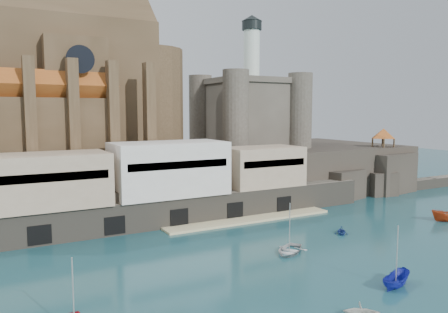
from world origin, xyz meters
TOP-DOWN VIEW (x-y plane):
  - ground at (0.00, 0.00)m, footprint 300.00×300.00m
  - promontory at (-0.19, 39.37)m, footprint 100.00×36.00m
  - quay at (-10.19, 23.07)m, footprint 70.00×12.00m
  - church at (-24.13, 41.85)m, footprint 47.00×25.93m
  - castle_keep at (16.08, 41.08)m, footprint 21.20×21.20m
  - rock_outcrop at (42.00, 25.84)m, footprint 14.50×10.50m
  - pavilion at (42.00, 26.00)m, footprint 6.40×6.40m
  - boat_2 at (0.49, -12.37)m, footprint 2.23×2.20m
  - boat_6 at (-2.45, 1.62)m, footprint 3.37×3.97m
  - boat_7 at (9.41, 4.69)m, footprint 2.84×2.68m

SIDE VIEW (x-z plane):
  - ground at x=0.00m, z-range 0.00..0.00m
  - boat_2 at x=0.49m, z-range -2.34..2.34m
  - boat_6 at x=-2.45m, z-range -2.85..2.85m
  - boat_7 at x=9.41m, z-range -1.41..1.41m
  - rock_outcrop at x=42.00m, z-range -0.33..8.37m
  - promontory at x=-0.19m, z-range -0.08..9.92m
  - quay at x=-10.19m, z-range -0.46..12.59m
  - pavilion at x=42.00m, z-range 10.03..15.43m
  - castle_keep at x=16.08m, z-range 3.66..32.96m
  - church at x=-24.13m, z-range 6.88..37.38m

